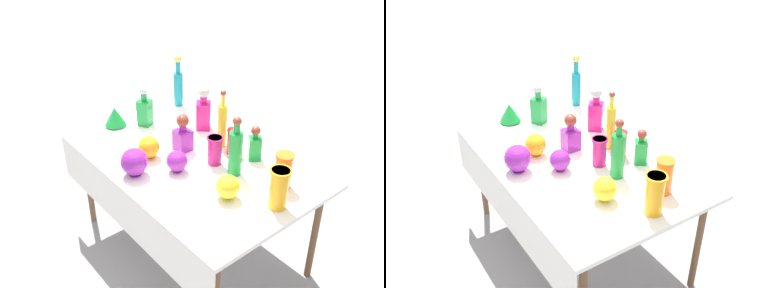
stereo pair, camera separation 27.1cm
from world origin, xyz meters
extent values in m
plane|color=gray|center=(0.00, 0.00, 0.00)|extent=(40.00, 40.00, 0.00)
cube|color=white|center=(0.00, 0.00, 0.74)|extent=(1.63, 1.05, 0.03)
cube|color=white|center=(0.00, -0.53, 0.60)|extent=(1.63, 0.01, 0.33)
cylinder|color=brown|center=(-0.71, -0.42, 0.36)|extent=(0.04, 0.04, 0.73)
cylinder|color=brown|center=(-0.71, 0.42, 0.36)|extent=(0.04, 0.04, 0.73)
cylinder|color=brown|center=(0.71, 0.42, 0.36)|extent=(0.04, 0.04, 0.73)
cylinder|color=#198C38|center=(0.31, 0.08, 0.90)|extent=(0.08, 0.08, 0.28)
cylinder|color=#198C38|center=(0.31, 0.08, 1.07)|extent=(0.04, 0.04, 0.06)
sphere|color=maroon|center=(0.31, 0.08, 1.12)|extent=(0.05, 0.05, 0.05)
cylinder|color=yellow|center=(0.01, 0.25, 0.91)|extent=(0.06, 0.06, 0.30)
cylinder|color=yellow|center=(0.01, 0.25, 1.10)|extent=(0.02, 0.02, 0.08)
sphere|color=maroon|center=(0.01, 0.25, 1.15)|extent=(0.04, 0.04, 0.04)
cylinder|color=teal|center=(-0.69, 0.43, 0.89)|extent=(0.07, 0.07, 0.27)
cylinder|color=teal|center=(-0.69, 0.43, 1.08)|extent=(0.04, 0.04, 0.10)
sphere|color=gold|center=(-0.69, 0.43, 1.15)|extent=(0.06, 0.06, 0.06)
cube|color=purple|center=(-0.12, 0.02, 0.83)|extent=(0.11, 0.11, 0.14)
cylinder|color=purple|center=(-0.12, 0.02, 0.93)|extent=(0.05, 0.05, 0.05)
sphere|color=maroon|center=(-0.12, 0.02, 0.98)|extent=(0.08, 0.08, 0.08)
cube|color=#198C38|center=(0.26, 0.30, 0.84)|extent=(0.11, 0.11, 0.15)
cylinder|color=#198C38|center=(0.26, 0.30, 0.93)|extent=(0.03, 0.03, 0.03)
sphere|color=maroon|center=(0.26, 0.30, 0.96)|extent=(0.06, 0.06, 0.06)
cube|color=#198C38|center=(-0.57, 0.02, 0.86)|extent=(0.12, 0.12, 0.19)
cylinder|color=#198C38|center=(-0.57, 0.02, 0.98)|extent=(0.04, 0.04, 0.06)
sphere|color=#B2B2B7|center=(-0.57, 0.02, 1.03)|extent=(0.06, 0.06, 0.06)
cube|color=#C61972|center=(-0.26, 0.32, 0.86)|extent=(0.14, 0.14, 0.20)
cylinder|color=#C61972|center=(-0.26, 0.32, 0.99)|extent=(0.05, 0.05, 0.06)
sphere|color=#B2B2B7|center=(-0.26, 0.32, 1.05)|extent=(0.08, 0.08, 0.08)
cylinder|color=orange|center=(0.68, 0.04, 0.88)|extent=(0.10, 0.10, 0.24)
cylinder|color=orange|center=(0.68, 0.04, 0.99)|extent=(0.12, 0.12, 0.01)
cylinder|color=red|center=(0.13, 0.24, 0.85)|extent=(0.08, 0.08, 0.18)
cylinder|color=red|center=(0.13, 0.24, 0.93)|extent=(0.09, 0.09, 0.01)
cylinder|color=#C61972|center=(0.14, 0.07, 0.85)|extent=(0.09, 0.09, 0.19)
cylinder|color=#C61972|center=(0.14, 0.07, 0.94)|extent=(0.10, 0.10, 0.01)
cylinder|color=orange|center=(0.57, 0.21, 0.87)|extent=(0.10, 0.10, 0.21)
cylinder|color=orange|center=(0.57, 0.21, 0.97)|extent=(0.11, 0.11, 0.01)
cylinder|color=#198C38|center=(-0.70, -0.16, 0.77)|extent=(0.08, 0.08, 0.01)
cone|color=#198C38|center=(-0.70, -0.16, 0.84)|extent=(0.16, 0.16, 0.13)
cylinder|color=purple|center=(-0.06, -0.39, 0.76)|extent=(0.08, 0.08, 0.01)
sphere|color=purple|center=(-0.06, -0.39, 0.85)|extent=(0.17, 0.17, 0.17)
cylinder|color=yellow|center=(0.46, -0.12, 0.76)|extent=(0.06, 0.06, 0.01)
sphere|color=yellow|center=(0.46, -0.12, 0.84)|extent=(0.14, 0.14, 0.14)
cylinder|color=purple|center=(0.07, -0.17, 0.76)|extent=(0.06, 0.06, 0.01)
sphere|color=purple|center=(0.07, -0.17, 0.83)|extent=(0.13, 0.13, 0.13)
cylinder|color=orange|center=(-0.17, -0.22, 0.76)|extent=(0.06, 0.06, 0.01)
sphere|color=orange|center=(-0.17, -0.22, 0.84)|extent=(0.14, 0.14, 0.14)
cube|color=white|center=(0.20, -0.44, 0.78)|extent=(0.05, 0.02, 0.04)
cube|color=white|center=(-0.18, -0.45, 0.78)|extent=(0.06, 0.03, 0.04)
cube|color=white|center=(-0.56, -0.45, 0.78)|extent=(0.05, 0.02, 0.04)
camera|label=1|loc=(1.82, -1.48, 2.22)|focal=40.00mm
camera|label=2|loc=(1.98, -1.26, 2.22)|focal=40.00mm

